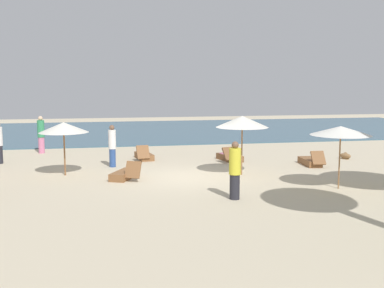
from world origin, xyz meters
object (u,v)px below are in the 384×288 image
(umbrella_3, at_px, (341,131))
(lounger_0, at_px, (125,174))
(lounger_1, at_px, (144,156))
(dog, at_px, (345,156))
(lounger_4, at_px, (230,157))
(lounger_5, at_px, (311,161))
(umbrella_2, at_px, (242,122))
(person_3, at_px, (235,170))
(person_5, at_px, (112,146))
(umbrella_0, at_px, (64,127))
(person_0, at_px, (41,134))

(umbrella_3, xyz_separation_m, lounger_0, (-7.16, 3.04, -1.84))
(lounger_1, relative_size, dog, 2.77)
(lounger_4, xyz_separation_m, lounger_5, (3.19, -1.80, -0.01))
(umbrella_2, relative_size, lounger_4, 1.33)
(umbrella_3, distance_m, person_3, 4.14)
(lounger_0, height_order, lounger_1, lounger_0)
(lounger_0, height_order, person_5, person_5)
(lounger_4, bearing_deg, dog, -5.67)
(umbrella_0, bearing_deg, lounger_1, 43.46)
(lounger_4, distance_m, person_5, 5.46)
(person_0, bearing_deg, umbrella_2, -40.97)
(umbrella_2, xyz_separation_m, umbrella_3, (2.59, -2.93, -0.10))
(umbrella_2, bearing_deg, lounger_4, 82.82)
(person_0, distance_m, dog, 15.13)
(umbrella_2, relative_size, lounger_1, 1.37)
(lounger_5, distance_m, person_0, 13.42)
(lounger_5, bearing_deg, lounger_0, -170.52)
(lounger_1, distance_m, lounger_5, 7.65)
(person_0, relative_size, person_3, 1.04)
(dog, bearing_deg, lounger_0, -166.01)
(umbrella_3, distance_m, dog, 6.83)
(umbrella_3, bearing_deg, person_5, 143.26)
(lounger_5, relative_size, person_0, 0.89)
(lounger_0, distance_m, lounger_1, 4.46)
(lounger_0, xyz_separation_m, lounger_1, (1.11, 4.32, -0.00))
(lounger_4, bearing_deg, lounger_0, -147.53)
(lounger_4, xyz_separation_m, dog, (5.53, -0.55, -0.02))
(person_3, bearing_deg, lounger_0, 130.63)
(umbrella_0, xyz_separation_m, lounger_1, (3.39, 3.21, -1.72))
(lounger_5, bearing_deg, lounger_4, 150.51)
(umbrella_2, distance_m, person_3, 4.08)
(lounger_0, relative_size, person_3, 0.94)
(umbrella_2, height_order, person_5, umbrella_2)
(umbrella_0, bearing_deg, lounger_5, 1.39)
(lounger_0, bearing_deg, dog, 13.99)
(lounger_4, height_order, person_3, person_3)
(lounger_1, bearing_deg, umbrella_2, -52.03)
(lounger_1, bearing_deg, lounger_0, -104.44)
(dog, bearing_deg, lounger_4, 174.33)
(person_5, bearing_deg, umbrella_2, -28.61)
(lounger_0, relative_size, dog, 2.79)
(person_0, height_order, dog, person_0)
(umbrella_2, bearing_deg, dog, 24.63)
(lounger_4, height_order, person_5, person_5)
(dog, bearing_deg, lounger_5, -151.80)
(umbrella_2, relative_size, lounger_0, 1.36)
(umbrella_0, height_order, person_0, umbrella_0)
(lounger_0, xyz_separation_m, person_5, (-0.39, 2.60, 0.76))
(umbrella_3, bearing_deg, lounger_0, 157.00)
(umbrella_2, height_order, dog, umbrella_2)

